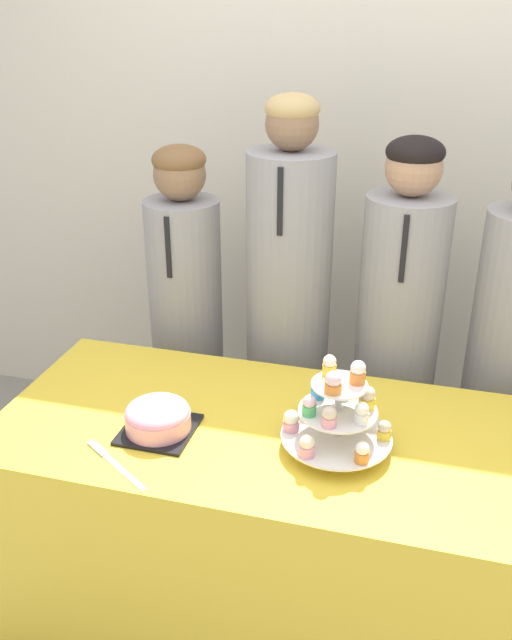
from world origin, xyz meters
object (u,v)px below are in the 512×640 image
round_cake (158,417)px  student_0 (187,337)px  cupcake_stand (338,412)px  student_3 (507,375)px  student_1 (288,331)px  student_2 (395,357)px  cake_knife (107,457)px

round_cake → student_0: student_0 is taller
cupcake_stand → student_0: (-0.68, 0.66, -0.19)m
round_cake → student_3: student_3 is taller
cupcake_stand → student_1: bearing=113.4°
student_0 → student_3: (1.18, 0.00, 0.01)m
student_0 → student_3: 1.18m
student_2 → student_3: bearing=-0.0°
round_cake → cake_knife: size_ratio=0.85×
cake_knife → cupcake_stand: size_ratio=0.79×
student_0 → cake_knife: bearing=-83.4°
round_cake → cake_knife: 0.18m
cupcake_stand → student_2: student_2 is taller
cupcake_stand → student_3: student_3 is taller
cake_knife → cupcake_stand: cupcake_stand is taller
student_1 → student_2: student_1 is taller
student_2 → student_1: bearing=180.0°
cake_knife → cupcake_stand: 0.63m
cake_knife → student_1: student_1 is taller
cupcake_stand → student_2: 0.69m
round_cake → student_0: 0.75m
student_1 → round_cake: bearing=-106.4°
student_3 → cupcake_stand: bearing=-126.7°
cake_knife → round_cake: bearing=93.6°
student_2 → round_cake: bearing=-130.2°
student_1 → student_3: bearing=-0.0°
round_cake → cupcake_stand: size_ratio=0.67×
round_cake → student_2: (0.61, 0.72, -0.10)m
student_1 → student_3: (0.78, -0.00, -0.07)m
cupcake_stand → student_0: bearing=135.8°
round_cake → student_1: (0.21, 0.72, -0.05)m
round_cake → cupcake_stand: cupcake_stand is taller
student_2 → student_3: 0.39m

